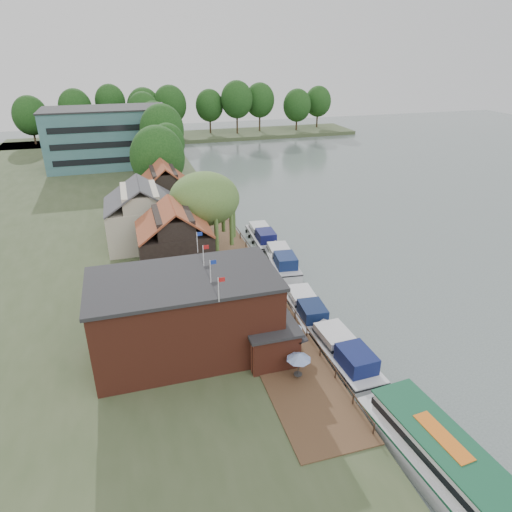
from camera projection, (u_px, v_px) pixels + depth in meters
ground at (348, 325)px, 45.23m from camera, size 260.00×260.00×0.00m
land_bank at (58, 228)px, 67.73m from camera, size 50.00×140.00×1.00m
quay_deck at (244, 281)px, 51.42m from camera, size 6.00×50.00×0.10m
quay_rail at (266, 272)px, 52.36m from camera, size 0.20×49.00×1.00m
pub at (209, 312)px, 38.80m from camera, size 20.00×11.00×7.30m
hotel_block at (107, 137)px, 97.37m from camera, size 25.40×12.40×12.30m
cottage_a at (174, 240)px, 51.32m from camera, size 8.60×7.60×8.50m
cottage_b at (141, 214)px, 59.24m from camera, size 9.60×8.60×8.50m
cottage_c at (165, 192)px, 68.09m from camera, size 7.60×7.60×8.50m
willow at (205, 214)px, 56.41m from camera, size 8.60×8.60×10.43m
umbrella_0 at (298, 366)px, 35.97m from camera, size 1.99×1.99×2.38m
umbrella_1 at (290, 335)px, 39.75m from camera, size 2.20×2.20×2.38m
umbrella_2 at (278, 319)px, 42.01m from camera, size 2.22×2.22×2.38m
umbrella_3 at (268, 306)px, 44.12m from camera, size 2.02×2.02×2.38m
umbrella_4 at (263, 294)px, 46.24m from camera, size 2.08×2.08×2.38m
umbrella_5 at (249, 275)px, 50.09m from camera, size 1.94×1.94×2.38m
cruiser_0 at (343, 350)px, 39.34m from camera, size 3.99×10.97×2.66m
cruiser_1 at (306, 306)px, 46.12m from camera, size 4.05×10.42×2.49m
cruiser_2 at (282, 258)px, 56.40m from camera, size 4.46×10.71×2.54m
cruiser_3 at (262, 234)px, 63.44m from camera, size 3.81×10.34×2.48m
tour_boat at (447, 463)px, 28.50m from camera, size 5.42×14.79×3.16m
swan at (371, 424)px, 33.20m from camera, size 0.44×0.44×0.44m
bank_tree_0 at (158, 165)px, 74.77m from camera, size 8.87×8.87×12.65m
bank_tree_1 at (169, 156)px, 82.19m from camera, size 6.13×6.13×11.77m
bank_tree_2 at (163, 140)px, 90.82m from camera, size 8.65×8.65×13.88m
bank_tree_3 at (146, 131)px, 105.88m from camera, size 7.90×7.90×11.97m
bank_tree_4 at (155, 125)px, 113.72m from camera, size 7.71×7.71×11.68m
bank_tree_5 at (144, 117)px, 120.68m from camera, size 8.19×8.19×13.11m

